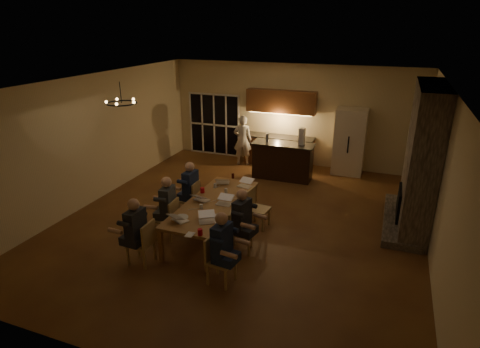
% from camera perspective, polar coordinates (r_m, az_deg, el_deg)
% --- Properties ---
extents(floor, '(9.00, 9.00, 0.00)m').
position_cam_1_polar(floor, '(9.48, 0.30, -6.67)').
color(floor, brown).
rests_on(floor, ground).
extents(back_wall, '(8.00, 0.04, 3.20)m').
position_cam_1_polar(back_wall, '(13.04, 7.38, 8.36)').
color(back_wall, '#CABE8F').
rests_on(back_wall, ground).
extents(left_wall, '(0.04, 9.00, 3.20)m').
position_cam_1_polar(left_wall, '(10.87, -20.01, 4.76)').
color(left_wall, '#CABE8F').
rests_on(left_wall, ground).
extents(right_wall, '(0.04, 9.00, 3.20)m').
position_cam_1_polar(right_wall, '(8.42, 26.88, -0.77)').
color(right_wall, '#CABE8F').
rests_on(right_wall, ground).
extents(ceiling, '(8.00, 9.00, 0.04)m').
position_cam_1_polar(ceiling, '(8.49, 0.34, 13.00)').
color(ceiling, white).
rests_on(ceiling, back_wall).
extents(french_doors, '(1.86, 0.08, 2.10)m').
position_cam_1_polar(french_doors, '(13.98, -3.65, 7.01)').
color(french_doors, black).
rests_on(french_doors, ground).
extents(fireplace, '(0.58, 2.50, 3.20)m').
position_cam_1_polar(fireplace, '(9.52, 24.42, 1.96)').
color(fireplace, '#766A5D').
rests_on(fireplace, ground).
extents(kitchenette, '(2.24, 0.68, 2.40)m').
position_cam_1_polar(kitchenette, '(12.90, 5.65, 6.47)').
color(kitchenette, brown).
rests_on(kitchenette, ground).
extents(refrigerator, '(0.90, 0.68, 2.00)m').
position_cam_1_polar(refrigerator, '(12.54, 15.32, 4.45)').
color(refrigerator, beige).
rests_on(refrigerator, ground).
extents(dining_table, '(1.10, 2.86, 0.75)m').
position_cam_1_polar(dining_table, '(8.80, -3.78, -6.26)').
color(dining_table, '#9D653F').
rests_on(dining_table, ground).
extents(bar_island, '(1.81, 0.70, 1.08)m').
position_cam_1_polar(bar_island, '(11.87, 6.07, 1.85)').
color(bar_island, black).
rests_on(bar_island, ground).
extents(chair_left_near, '(0.44, 0.44, 0.89)m').
position_cam_1_polar(chair_left_near, '(7.96, -13.98, -9.45)').
color(chair_left_near, tan).
rests_on(chair_left_near, ground).
extents(chair_left_mid, '(0.46, 0.46, 0.89)m').
position_cam_1_polar(chair_left_mid, '(8.74, -10.47, -6.27)').
color(chair_left_mid, tan).
rests_on(chair_left_mid, ground).
extents(chair_left_far, '(0.47, 0.47, 0.89)m').
position_cam_1_polar(chair_left_far, '(9.59, -7.33, -3.55)').
color(chair_left_far, tan).
rests_on(chair_left_far, ground).
extents(chair_right_near, '(0.48, 0.48, 0.89)m').
position_cam_1_polar(chair_right_near, '(7.22, -2.67, -12.18)').
color(chair_right_near, tan).
rests_on(chair_right_near, ground).
extents(chair_right_mid, '(0.51, 0.51, 0.89)m').
position_cam_1_polar(chair_right_mid, '(8.11, 0.18, -8.15)').
color(chair_right_mid, tan).
rests_on(chair_right_mid, ground).
extents(chair_right_far, '(0.48, 0.48, 0.89)m').
position_cam_1_polar(chair_right_far, '(9.05, 2.69, -4.96)').
color(chair_right_far, tan).
rests_on(chair_right_far, ground).
extents(person_left_near, '(0.63, 0.63, 1.38)m').
position_cam_1_polar(person_left_near, '(7.81, -14.54, -8.06)').
color(person_left_near, '#262931').
rests_on(person_left_near, ground).
extents(person_right_near, '(0.68, 0.68, 1.38)m').
position_cam_1_polar(person_right_near, '(7.09, -2.58, -10.54)').
color(person_right_near, navy).
rests_on(person_right_near, ground).
extents(person_left_mid, '(0.68, 0.68, 1.38)m').
position_cam_1_polar(person_left_mid, '(8.66, -10.18, -4.70)').
color(person_left_mid, '#3B4246').
rests_on(person_left_mid, ground).
extents(person_right_mid, '(0.70, 0.70, 1.38)m').
position_cam_1_polar(person_right_mid, '(7.95, 0.26, -6.80)').
color(person_right_mid, '#262931').
rests_on(person_right_mid, ground).
extents(person_left_far, '(0.63, 0.63, 1.38)m').
position_cam_1_polar(person_left_far, '(9.46, -7.02, -2.27)').
color(person_left_far, navy).
rests_on(person_left_far, ground).
extents(standing_person, '(0.66, 0.49, 1.62)m').
position_cam_1_polar(standing_person, '(12.95, 0.38, 4.84)').
color(standing_person, white).
rests_on(standing_person, ground).
extents(chandelier, '(0.65, 0.65, 0.03)m').
position_cam_1_polar(chandelier, '(9.06, -16.49, 9.64)').
color(chandelier, black).
rests_on(chandelier, ceiling).
extents(laptop_a, '(0.41, 0.39, 0.23)m').
position_cam_1_polar(laptop_a, '(7.90, -8.56, -5.82)').
color(laptop_a, silver).
rests_on(laptop_a, dining_table).
extents(laptop_b, '(0.42, 0.41, 0.23)m').
position_cam_1_polar(laptop_b, '(7.78, -4.69, -6.08)').
color(laptop_b, silver).
rests_on(laptop_b, dining_table).
extents(laptop_c, '(0.38, 0.35, 0.23)m').
position_cam_1_polar(laptop_c, '(8.72, -5.46, -3.03)').
color(laptop_c, silver).
rests_on(laptop_c, dining_table).
extents(laptop_d, '(0.32, 0.28, 0.23)m').
position_cam_1_polar(laptop_d, '(8.49, -2.30, -3.62)').
color(laptop_d, silver).
rests_on(laptop_d, dining_table).
extents(laptop_e, '(0.39, 0.36, 0.23)m').
position_cam_1_polar(laptop_e, '(9.60, -2.49, -0.65)').
color(laptop_e, silver).
rests_on(laptop_e, dining_table).
extents(laptop_f, '(0.37, 0.34, 0.23)m').
position_cam_1_polar(laptop_f, '(9.38, 0.65, -1.16)').
color(laptop_f, silver).
rests_on(laptop_f, dining_table).
extents(mug_front, '(0.07, 0.07, 0.10)m').
position_cam_1_polar(mug_front, '(8.35, -5.54, -4.62)').
color(mug_front, silver).
rests_on(mug_front, dining_table).
extents(mug_mid, '(0.07, 0.07, 0.10)m').
position_cam_1_polar(mug_mid, '(9.08, -2.01, -2.37)').
color(mug_mid, silver).
rests_on(mug_mid, dining_table).
extents(mug_back, '(0.07, 0.07, 0.10)m').
position_cam_1_polar(mug_back, '(9.38, -3.54, -1.63)').
color(mug_back, silver).
rests_on(mug_back, dining_table).
extents(redcup_near, '(0.09, 0.09, 0.12)m').
position_cam_1_polar(redcup_near, '(7.37, -5.70, -8.22)').
color(redcup_near, red).
rests_on(redcup_near, dining_table).
extents(redcup_mid, '(0.10, 0.10, 0.12)m').
position_cam_1_polar(redcup_mid, '(9.11, -5.38, -2.30)').
color(redcup_mid, red).
rests_on(redcup_mid, dining_table).
extents(can_silver, '(0.06, 0.06, 0.12)m').
position_cam_1_polar(can_silver, '(8.02, -5.60, -5.66)').
color(can_silver, '#B2B2B7').
rests_on(can_silver, dining_table).
extents(can_cola, '(0.06, 0.06, 0.12)m').
position_cam_1_polar(can_cola, '(9.91, -1.02, -0.26)').
color(can_cola, '#3F0F0C').
rests_on(can_cola, dining_table).
extents(plate_near, '(0.25, 0.25, 0.02)m').
position_cam_1_polar(plate_near, '(8.00, -3.05, -6.07)').
color(plate_near, silver).
rests_on(plate_near, dining_table).
extents(plate_left, '(0.26, 0.26, 0.02)m').
position_cam_1_polar(plate_left, '(8.06, -8.30, -6.08)').
color(plate_left, silver).
rests_on(plate_left, dining_table).
extents(plate_far, '(0.26, 0.26, 0.02)m').
position_cam_1_polar(plate_far, '(9.05, 0.62, -2.73)').
color(plate_far, silver).
rests_on(plate_far, dining_table).
extents(notepad, '(0.15, 0.20, 0.01)m').
position_cam_1_polar(notepad, '(7.42, -7.15, -8.55)').
color(notepad, white).
rests_on(notepad, dining_table).
extents(bar_bottle, '(0.09, 0.09, 0.24)m').
position_cam_1_polar(bar_bottle, '(11.82, 3.87, 5.19)').
color(bar_bottle, '#99999E').
rests_on(bar_bottle, bar_island).
extents(bar_blender, '(0.17, 0.17, 0.48)m').
position_cam_1_polar(bar_blender, '(11.60, 8.79, 5.29)').
color(bar_blender, silver).
rests_on(bar_blender, bar_island).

